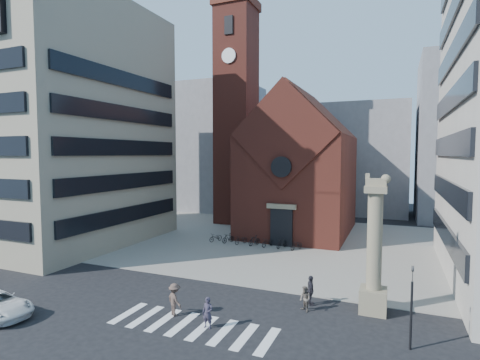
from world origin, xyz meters
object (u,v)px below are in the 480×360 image
Objects in this scene: scooter_0 at (216,237)px; pedestrian_1 at (305,299)px; pedestrian_0 at (208,313)px; pedestrian_2 at (311,290)px; lion_column at (374,258)px; traffic_light at (411,305)px.

pedestrian_1 is at bearing -23.93° from scooter_0.
pedestrian_0 is at bearing -95.78° from pedestrian_1.
pedestrian_2 is at bearing -21.41° from scooter_0.
pedestrian_0 is at bearing -145.46° from lion_column.
pedestrian_1 is (-5.94, 2.48, -1.50)m from traffic_light.
lion_column is 10.67m from pedestrian_0.
traffic_light is 25.80m from scooter_0.
pedestrian_1 is 0.81× the size of pedestrian_2.
lion_column is 4.87× the size of scooter_0.
scooter_0 is (-8.84, 18.83, -0.37)m from pedestrian_0.
traffic_light is 2.21× the size of pedestrian_2.
pedestrian_2 is (-3.84, -0.41, -2.48)m from lion_column.
scooter_0 is at bearing 143.26° from lion_column.
lion_column reaches higher than pedestrian_2.
traffic_light reaches higher than pedestrian_0.
pedestrian_0 is at bearing -41.62° from scooter_0.
lion_column is 4.45× the size of pedestrian_2.
pedestrian_2 is (-5.83, 3.59, -1.31)m from traffic_light.
pedestrian_2 is (0.11, 1.11, 0.18)m from pedestrian_1.
lion_column is at bearing -107.62° from pedestrian_2.
traffic_light is at bearing -17.98° from scooter_0.
lion_column is 5.00m from pedestrian_1.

